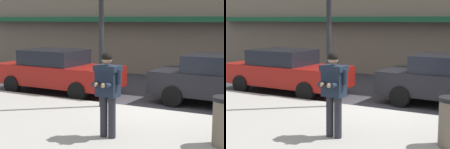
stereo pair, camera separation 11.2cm
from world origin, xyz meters
TOP-DOWN VIEW (x-y plane):
  - ground_plane at (0.00, 0.00)m, footprint 80.00×80.00m
  - sidewalk at (1.00, -2.85)m, footprint 32.00×5.30m
  - curb_paint_line at (1.00, 0.05)m, footprint 28.00×0.12m
  - parked_sedan_near at (-4.09, 0.95)m, footprint 4.55×2.02m
  - man_texting_on_phone at (0.11, -3.06)m, footprint 0.65×0.60m
  - street_lamp_post at (-1.39, -0.65)m, footprint 0.36×0.36m

SIDE VIEW (x-z plane):
  - ground_plane at x=0.00m, z-range 0.00..0.00m
  - curb_paint_line at x=1.00m, z-range 0.00..0.01m
  - sidewalk at x=1.00m, z-range 0.00..0.14m
  - parked_sedan_near at x=-4.09m, z-range 0.02..1.56m
  - man_texting_on_phone at x=0.11m, z-range 0.35..2.15m
  - street_lamp_post at x=-1.39m, z-range 0.70..5.58m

